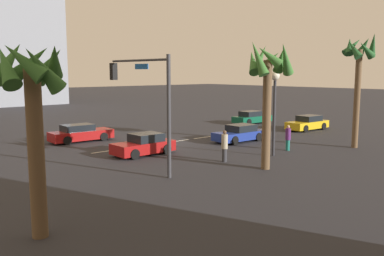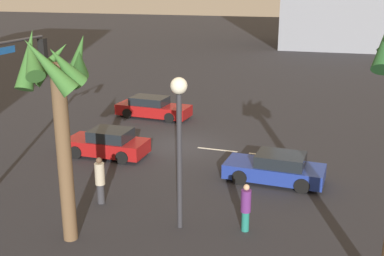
{
  "view_description": "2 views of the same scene",
  "coord_description": "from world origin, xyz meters",
  "px_view_note": "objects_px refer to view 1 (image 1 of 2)",
  "views": [
    {
      "loc": [
        17.69,
        24.0,
        5.25
      ],
      "look_at": [
        -1.75,
        1.87,
        1.23
      ],
      "focal_mm": 38.34,
      "sensor_mm": 36.0,
      "label": 1
    },
    {
      "loc": [
        -8.14,
        22.33,
        8.09
      ],
      "look_at": [
        -1.0,
        1.3,
        1.45
      ],
      "focal_mm": 44.57,
      "sensor_mm": 36.0,
      "label": 2
    }
  ],
  "objects_px": {
    "car_4": "(308,123)",
    "pedestrian_0": "(225,145)",
    "car_0": "(239,134)",
    "palm_tree_0": "(359,63)",
    "palm_tree_1": "(32,92)",
    "traffic_signal": "(147,93)",
    "pedestrian_1": "(288,137)",
    "car_1": "(80,133)",
    "building_1": "(8,24)",
    "car_2": "(252,118)",
    "palm_tree_2": "(267,75)",
    "car_3": "(144,145)",
    "streetlamp": "(275,96)"
  },
  "relations": [
    {
      "from": "car_4",
      "to": "pedestrian_0",
      "type": "height_order",
      "value": "pedestrian_0"
    },
    {
      "from": "car_0",
      "to": "palm_tree_0",
      "type": "height_order",
      "value": "palm_tree_0"
    },
    {
      "from": "palm_tree_1",
      "to": "palm_tree_0",
      "type": "bearing_deg",
      "value": -177.43
    },
    {
      "from": "car_0",
      "to": "traffic_signal",
      "type": "xyz_separation_m",
      "value": [
        10.87,
        3.34,
        3.56
      ]
    },
    {
      "from": "pedestrian_1",
      "to": "car_1",
      "type": "bearing_deg",
      "value": -54.91
    },
    {
      "from": "traffic_signal",
      "to": "building_1",
      "type": "height_order",
      "value": "building_1"
    },
    {
      "from": "car_1",
      "to": "building_1",
      "type": "xyz_separation_m",
      "value": [
        -8.75,
        -42.75,
        12.38
      ]
    },
    {
      "from": "palm_tree_0",
      "to": "car_2",
      "type": "bearing_deg",
      "value": -110.11
    },
    {
      "from": "palm_tree_2",
      "to": "building_1",
      "type": "bearing_deg",
      "value": -95.27
    },
    {
      "from": "car_2",
      "to": "pedestrian_0",
      "type": "xyz_separation_m",
      "value": [
        15.19,
        10.86,
        0.39
      ]
    },
    {
      "from": "pedestrian_0",
      "to": "building_1",
      "type": "height_order",
      "value": "building_1"
    },
    {
      "from": "car_0",
      "to": "car_3",
      "type": "bearing_deg",
      "value": -4.14
    },
    {
      "from": "palm_tree_1",
      "to": "palm_tree_2",
      "type": "xyz_separation_m",
      "value": [
        -12.77,
        -1.05,
        0.46
      ]
    },
    {
      "from": "streetlamp",
      "to": "pedestrian_1",
      "type": "distance_m",
      "value": 3.66
    },
    {
      "from": "car_1",
      "to": "traffic_signal",
      "type": "height_order",
      "value": "traffic_signal"
    },
    {
      "from": "car_1",
      "to": "palm_tree_1",
      "type": "bearing_deg",
      "value": 59.83
    },
    {
      "from": "palm_tree_1",
      "to": "palm_tree_2",
      "type": "bearing_deg",
      "value": -175.32
    },
    {
      "from": "streetlamp",
      "to": "palm_tree_0",
      "type": "relative_size",
      "value": 0.67
    },
    {
      "from": "pedestrian_0",
      "to": "palm_tree_1",
      "type": "bearing_deg",
      "value": 17.07
    },
    {
      "from": "pedestrian_0",
      "to": "palm_tree_0",
      "type": "height_order",
      "value": "palm_tree_0"
    },
    {
      "from": "car_0",
      "to": "car_4",
      "type": "xyz_separation_m",
      "value": [
        -9.37,
        -0.11,
        0.02
      ]
    },
    {
      "from": "car_0",
      "to": "palm_tree_1",
      "type": "relative_size",
      "value": 0.67
    },
    {
      "from": "car_3",
      "to": "traffic_signal",
      "type": "xyz_separation_m",
      "value": [
        2.48,
        3.95,
        3.53
      ]
    },
    {
      "from": "traffic_signal",
      "to": "pedestrian_1",
      "type": "bearing_deg",
      "value": 173.02
    },
    {
      "from": "palm_tree_1",
      "to": "pedestrian_0",
      "type": "bearing_deg",
      "value": -162.93
    },
    {
      "from": "car_3",
      "to": "palm_tree_0",
      "type": "bearing_deg",
      "value": 148.37
    },
    {
      "from": "traffic_signal",
      "to": "pedestrian_0",
      "type": "height_order",
      "value": "traffic_signal"
    },
    {
      "from": "car_2",
      "to": "palm_tree_2",
      "type": "distance_m",
      "value": 20.67
    },
    {
      "from": "car_3",
      "to": "palm_tree_2",
      "type": "height_order",
      "value": "palm_tree_2"
    },
    {
      "from": "car_0",
      "to": "car_3",
      "type": "relative_size",
      "value": 1.05
    },
    {
      "from": "traffic_signal",
      "to": "palm_tree_2",
      "type": "relative_size",
      "value": 0.88
    },
    {
      "from": "car_1",
      "to": "car_3",
      "type": "distance_m",
      "value": 7.41
    },
    {
      "from": "streetlamp",
      "to": "pedestrian_1",
      "type": "height_order",
      "value": "streetlamp"
    },
    {
      "from": "car_2",
      "to": "traffic_signal",
      "type": "distance_m",
      "value": 22.61
    },
    {
      "from": "traffic_signal",
      "to": "car_0",
      "type": "bearing_deg",
      "value": -162.91
    },
    {
      "from": "car_3",
      "to": "pedestrian_1",
      "type": "distance_m",
      "value": 9.66
    },
    {
      "from": "car_0",
      "to": "palm_tree_2",
      "type": "xyz_separation_m",
      "value": [
        5.72,
        7.07,
        4.52
      ]
    },
    {
      "from": "car_3",
      "to": "pedestrian_1",
      "type": "bearing_deg",
      "value": 147.09
    },
    {
      "from": "car_1",
      "to": "car_4",
      "type": "xyz_separation_m",
      "value": [
        -18.51,
        7.86,
        -0.0
      ]
    },
    {
      "from": "car_4",
      "to": "traffic_signal",
      "type": "distance_m",
      "value": 20.83
    },
    {
      "from": "pedestrian_1",
      "to": "palm_tree_1",
      "type": "bearing_deg",
      "value": 10.82
    },
    {
      "from": "pedestrian_0",
      "to": "palm_tree_1",
      "type": "relative_size",
      "value": 0.3
    },
    {
      "from": "car_1",
      "to": "streetlamp",
      "type": "height_order",
      "value": "streetlamp"
    },
    {
      "from": "car_1",
      "to": "streetlamp",
      "type": "distance_m",
      "value": 15.02
    },
    {
      "from": "car_0",
      "to": "building_1",
      "type": "distance_m",
      "value": 52.22
    },
    {
      "from": "car_0",
      "to": "streetlamp",
      "type": "distance_m",
      "value": 6.53
    },
    {
      "from": "car_1",
      "to": "palm_tree_0",
      "type": "bearing_deg",
      "value": 131.36
    },
    {
      "from": "streetlamp",
      "to": "pedestrian_1",
      "type": "bearing_deg",
      "value": -167.74
    },
    {
      "from": "palm_tree_0",
      "to": "car_0",
      "type": "bearing_deg",
      "value": -59.81
    },
    {
      "from": "palm_tree_2",
      "to": "palm_tree_0",
      "type": "bearing_deg",
      "value": 179.82
    }
  ]
}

